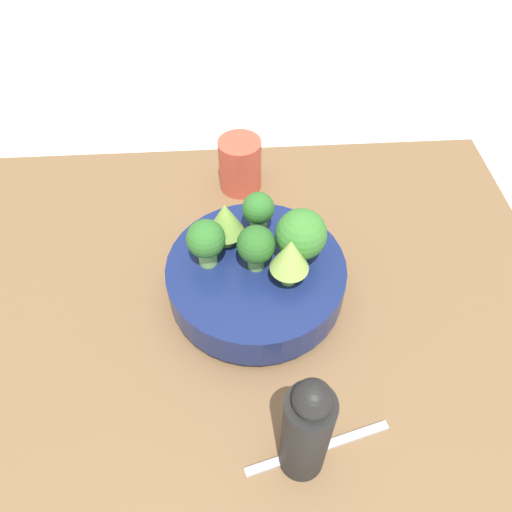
{
  "coord_description": "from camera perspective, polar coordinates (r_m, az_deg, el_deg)",
  "views": [
    {
      "loc": [
        0.01,
        -0.43,
        0.62
      ],
      "look_at": [
        0.04,
        0.0,
        0.12
      ],
      "focal_mm": 35.0,
      "sensor_mm": 36.0,
      "label": 1
    }
  ],
  "objects": [
    {
      "name": "broccoli_floret_left",
      "position": [
        0.65,
        -5.74,
        1.75
      ],
      "size": [
        0.05,
        0.05,
        0.07
      ],
      "color": "#7AB256",
      "rests_on": "bowl"
    },
    {
      "name": "broccoli_floret_back",
      "position": [
        0.69,
        0.27,
        5.21
      ],
      "size": [
        0.04,
        0.04,
        0.07
      ],
      "color": "#7AB256",
      "rests_on": "bowl"
    },
    {
      "name": "broccoli_floret_right",
      "position": [
        0.65,
        5.17,
        2.41
      ],
      "size": [
        0.07,
        0.07,
        0.08
      ],
      "color": "#609347",
      "rests_on": "bowl"
    },
    {
      "name": "romanesco_piece_near",
      "position": [
        0.62,
        3.92,
        -0.03
      ],
      "size": [
        0.05,
        0.05,
        0.08
      ],
      "color": "#6BA34C",
      "rests_on": "bowl"
    },
    {
      "name": "table",
      "position": [
        0.74,
        -2.96,
        -5.36
      ],
      "size": [
        0.96,
        0.69,
        0.03
      ],
      "color": "brown",
      "rests_on": "ground_plane"
    },
    {
      "name": "cup",
      "position": [
        0.86,
        -1.83,
        10.39
      ],
      "size": [
        0.07,
        0.07,
        0.09
      ],
      "color": "#C64C38",
      "rests_on": "table"
    },
    {
      "name": "fork",
      "position": [
        0.62,
        7.12,
        -20.98
      ],
      "size": [
        0.17,
        0.05,
        0.01
      ],
      "color": "#B2B2B7",
      "rests_on": "table"
    },
    {
      "name": "bowl",
      "position": [
        0.7,
        0.0,
        -2.54
      ],
      "size": [
        0.25,
        0.25,
        0.07
      ],
      "color": "navy",
      "rests_on": "table"
    },
    {
      "name": "ground_plane",
      "position": [
        0.75,
        -2.91,
        -6.12
      ],
      "size": [
        6.0,
        6.0,
        0.0
      ],
      "primitive_type": "plane",
      "color": "silver"
    },
    {
      "name": "pepper_mill",
      "position": [
        0.54,
        5.78,
        -19.22
      ],
      "size": [
        0.05,
        0.05,
        0.18
      ],
      "color": "black",
      "rests_on": "table"
    },
    {
      "name": "broccoli_floret_center",
      "position": [
        0.64,
        0.0,
        1.19
      ],
      "size": [
        0.05,
        0.05,
        0.07
      ],
      "color": "#6BA34C",
      "rests_on": "bowl"
    },
    {
      "name": "romanesco_piece_far",
      "position": [
        0.67,
        -3.93,
        4.14
      ],
      "size": [
        0.05,
        0.05,
        0.07
      ],
      "color": "#609347",
      "rests_on": "bowl"
    }
  ]
}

